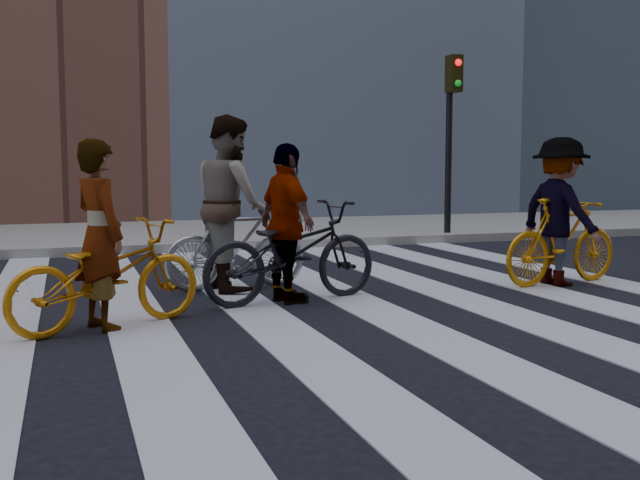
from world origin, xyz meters
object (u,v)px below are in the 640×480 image
bike_yellow_right (562,241)px  rider_right (560,212)px  rider_left (100,235)px  traffic_signal (451,115)px  bike_dark_rear (292,252)px  rider_mid (231,203)px  bike_yellow_left (107,275)px  rider_rear (287,223)px  bike_silver_mid (236,246)px

bike_yellow_right → rider_right: bearing=81.1°
rider_left → bike_yellow_right: bearing=-106.4°
traffic_signal → rider_left: traffic_signal is taller
bike_dark_rear → rider_mid: rider_mid is taller
bike_yellow_left → bike_dark_rear: 1.96m
bike_dark_rear → rider_right: 3.25m
rider_right → rider_mid: bearing=67.3°
rider_mid → rider_rear: 1.03m
traffic_signal → bike_silver_mid: 6.52m
traffic_signal → rider_mid: size_ratio=1.72×
traffic_signal → rider_right: (-1.25, -4.88, -1.43)m
bike_yellow_right → rider_right: rider_right is taller
bike_yellow_right → rider_left: 5.22m
bike_yellow_left → rider_rear: rider_rear is taller
rider_mid → rider_rear: bearing=-163.3°
bike_yellow_left → rider_rear: size_ratio=1.09×
bike_dark_rear → rider_left: bearing=97.0°
rider_mid → rider_right: rider_mid is taller
rider_mid → rider_rear: (0.36, -0.95, -0.16)m
traffic_signal → bike_dark_rear: 6.89m
bike_yellow_left → bike_yellow_right: (5.11, 0.74, 0.04)m
bike_silver_mid → rider_left: bearing=133.0°
bike_silver_mid → rider_rear: (0.31, -0.95, 0.32)m
bike_yellow_left → bike_dark_rear: bearing=-94.1°
bike_yellow_left → bike_yellow_right: size_ratio=1.04×
bike_yellow_right → rider_rear: bearing=82.1°
bike_dark_rear → bike_yellow_left: bearing=97.5°
rider_rear → rider_left: bearing=97.5°
rider_left → rider_mid: 2.21m
bike_silver_mid → bike_yellow_right: 3.75m
rider_mid → bike_dark_rear: bearing=-160.7°
bike_silver_mid → rider_left: size_ratio=1.01×
bike_silver_mid → rider_rear: size_ratio=1.01×
traffic_signal → rider_rear: size_ratio=2.07×
bike_silver_mid → rider_right: bearing=-108.1°
bike_silver_mid → rider_right: 3.72m
traffic_signal → rider_right: 5.23m
traffic_signal → bike_yellow_left: (-6.31, -5.62, -1.82)m
traffic_signal → bike_yellow_left: traffic_signal is taller
bike_silver_mid → rider_right: (3.59, -0.90, 0.37)m
bike_yellow_right → rider_left: size_ratio=1.05×
traffic_signal → bike_yellow_right: 5.33m
bike_yellow_right → bike_dark_rear: bearing=82.1°
rider_rear → bike_dark_rear: bearing=-103.0°
traffic_signal → rider_right: bearing=-104.3°
rider_right → bike_yellow_left: bearing=89.5°
traffic_signal → bike_yellow_right: (-1.20, -4.88, -1.78)m
traffic_signal → bike_silver_mid: (-4.84, -3.98, -1.79)m
bike_yellow_left → rider_mid: rider_mid is taller
bike_dark_rear → rider_left: 2.02m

